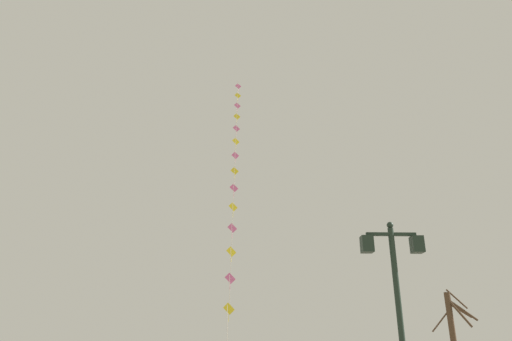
# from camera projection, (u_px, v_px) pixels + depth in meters

# --- Properties ---
(twin_lantern_lamp_post) EXTENTS (1.51, 0.28, 4.59)m
(twin_lantern_lamp_post) POSITION_uv_depth(u_px,v_px,m) (396.00, 280.00, 10.83)
(twin_lantern_lamp_post) COLOR #1E2D23
(twin_lantern_lamp_post) RESTS_ON ground_plane
(kite_train) EXTENTS (0.57, 13.94, 21.56)m
(kite_train) POSITION_uv_depth(u_px,v_px,m) (235.00, 171.00, 27.65)
(kite_train) COLOR brown
(kite_train) RESTS_ON ground_plane
(bare_tree) EXTENTS (1.60, 1.38, 3.77)m
(bare_tree) POSITION_uv_depth(u_px,v_px,m) (455.00, 337.00, 17.14)
(bare_tree) COLOR #4C3826
(bare_tree) RESTS_ON ground_plane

